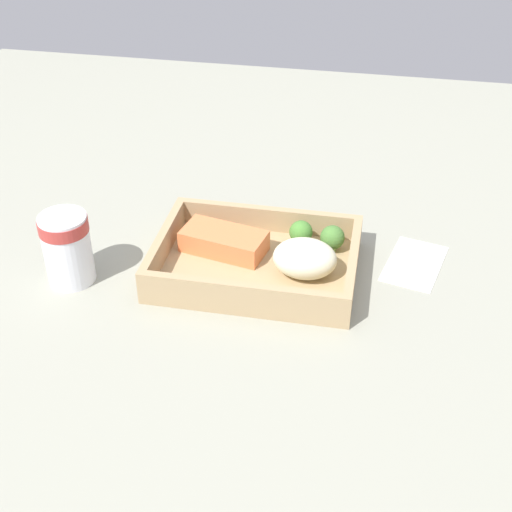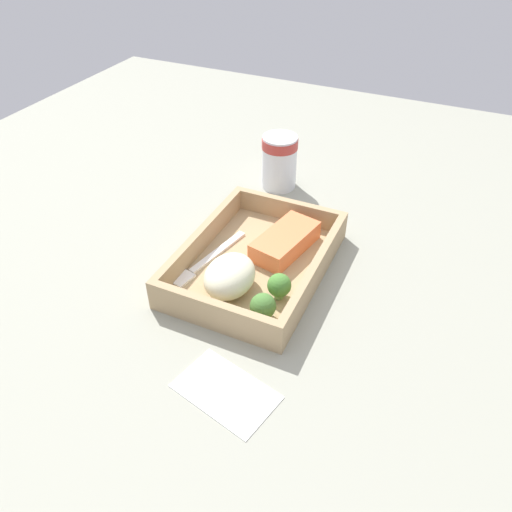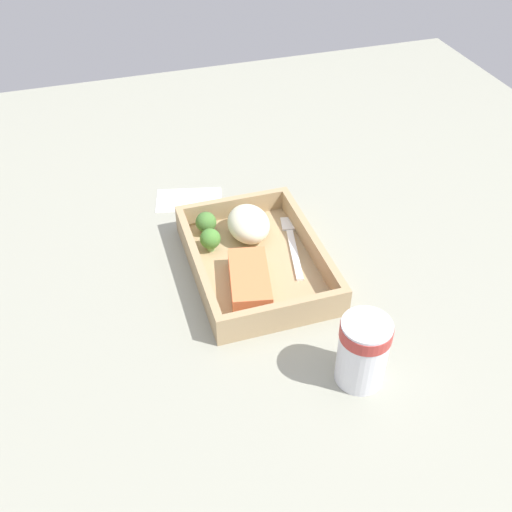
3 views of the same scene
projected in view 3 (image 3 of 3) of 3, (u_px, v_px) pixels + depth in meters
ground_plane at (256, 273)px, 96.98cm from camera, size 160.00×160.00×2.00cm
takeout_tray at (256, 266)px, 95.94cm from camera, size 28.04×20.10×1.20cm
tray_rim at (256, 254)px, 94.36cm from camera, size 28.04×20.10×3.67cm
salmon_fillet at (250, 280)px, 90.15cm from camera, size 12.89×8.14×3.13cm
mashed_potatoes at (249, 224)px, 99.09cm from camera, size 8.80×6.89×5.26cm
broccoli_floret_1 at (210, 239)px, 96.70cm from camera, size 3.39×3.39×3.98cm
broccoli_floret_2 at (206, 223)px, 100.20cm from camera, size 3.52×3.52×3.96cm
fork at (292, 243)px, 99.17cm from camera, size 15.79×4.93×0.44cm
paper_cup at (363, 348)px, 76.09cm from camera, size 6.67×6.67×10.24cm
receipt_slip at (189, 200)px, 110.85cm from camera, size 9.90×13.38×0.24cm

